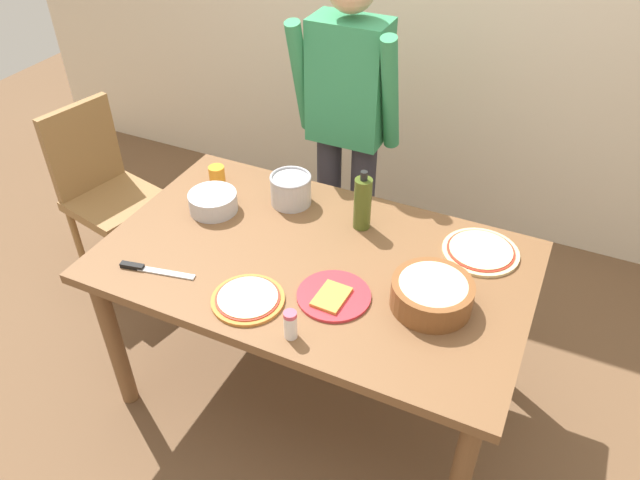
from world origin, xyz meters
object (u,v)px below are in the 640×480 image
(popcorn_bowl, at_px, (432,292))
(cup_orange, at_px, (217,175))
(pizza_cooked_on_tray, at_px, (248,299))
(steel_pot, at_px, (291,189))
(salt_shaker, at_px, (290,325))
(pizza_raw_on_board, at_px, (481,251))
(person_cook, at_px, (347,120))
(plate_with_slice, at_px, (333,296))
(dining_table, at_px, (315,276))
(chair_wooden_left, at_px, (104,187))
(olive_oil_bottle, at_px, (363,203))
(mixing_bowl_steel, at_px, (213,202))
(chef_knife, at_px, (148,269))

(popcorn_bowl, xyz_separation_m, cup_orange, (-1.08, 0.34, -0.02))
(pizza_cooked_on_tray, relative_size, steel_pot, 1.47)
(salt_shaker, bearing_deg, pizza_raw_on_board, 56.20)
(person_cook, height_order, salt_shaker, person_cook)
(cup_orange, bearing_deg, popcorn_bowl, -17.71)
(person_cook, height_order, cup_orange, person_cook)
(person_cook, height_order, plate_with_slice, person_cook)
(dining_table, height_order, chair_wooden_left, chair_wooden_left)
(pizza_raw_on_board, height_order, popcorn_bowl, popcorn_bowl)
(plate_with_slice, distance_m, olive_oil_bottle, 0.44)
(popcorn_bowl, bearing_deg, mixing_bowl_steel, 170.43)
(salt_shaker, bearing_deg, olive_oil_bottle, 91.43)
(dining_table, xyz_separation_m, salt_shaker, (0.10, -0.39, 0.14))
(olive_oil_bottle, bearing_deg, popcorn_bowl, -39.85)
(salt_shaker, bearing_deg, pizza_cooked_on_tray, 158.33)
(steel_pot, bearing_deg, pizza_cooked_on_tray, -76.93)
(salt_shaker, bearing_deg, cup_orange, 136.49)
(dining_table, bearing_deg, plate_with_slice, -47.48)
(person_cook, xyz_separation_m, chef_knife, (-0.33, -1.08, -0.17))
(pizza_raw_on_board, relative_size, cup_orange, 3.41)
(olive_oil_bottle, xyz_separation_m, chef_knife, (-0.61, -0.58, -0.11))
(pizza_raw_on_board, relative_size, steel_pot, 1.67)
(plate_with_slice, distance_m, mixing_bowl_steel, 0.72)
(dining_table, bearing_deg, mixing_bowl_steel, 168.40)
(chef_knife, bearing_deg, steel_pot, 66.01)
(steel_pot, bearing_deg, pizza_raw_on_board, 0.10)
(pizza_cooked_on_tray, relative_size, chef_knife, 0.88)
(person_cook, distance_m, pizza_raw_on_board, 0.90)
(pizza_cooked_on_tray, height_order, chef_knife, pizza_cooked_on_tray)
(steel_pot, distance_m, chef_knife, 0.68)
(pizza_raw_on_board, bearing_deg, cup_orange, -179.56)
(salt_shaker, bearing_deg, steel_pot, 117.10)
(plate_with_slice, distance_m, popcorn_bowl, 0.34)
(pizza_cooked_on_tray, relative_size, salt_shaker, 2.41)
(plate_with_slice, height_order, cup_orange, cup_orange)
(dining_table, bearing_deg, chair_wooden_left, 167.40)
(plate_with_slice, xyz_separation_m, steel_pot, (-0.40, 0.46, 0.06))
(pizza_cooked_on_tray, height_order, olive_oil_bottle, olive_oil_bottle)
(steel_pot, height_order, chef_knife, steel_pot)
(cup_orange, bearing_deg, chef_knife, -81.78)
(chair_wooden_left, xyz_separation_m, mixing_bowl_steel, (0.81, -0.19, 0.26))
(pizza_cooked_on_tray, bearing_deg, pizza_raw_on_board, 41.94)
(person_cook, xyz_separation_m, chair_wooden_left, (-1.13, -0.46, -0.40))
(chair_wooden_left, xyz_separation_m, steel_pot, (1.07, -0.00, 0.29))
(dining_table, height_order, pizza_cooked_on_tray, pizza_cooked_on_tray)
(mixing_bowl_steel, bearing_deg, olive_oil_bottle, 14.48)
(dining_table, xyz_separation_m, person_cook, (-0.19, 0.76, 0.27))
(plate_with_slice, distance_m, steel_pot, 0.61)
(dining_table, height_order, plate_with_slice, plate_with_slice)
(mixing_bowl_steel, height_order, steel_pot, steel_pot)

